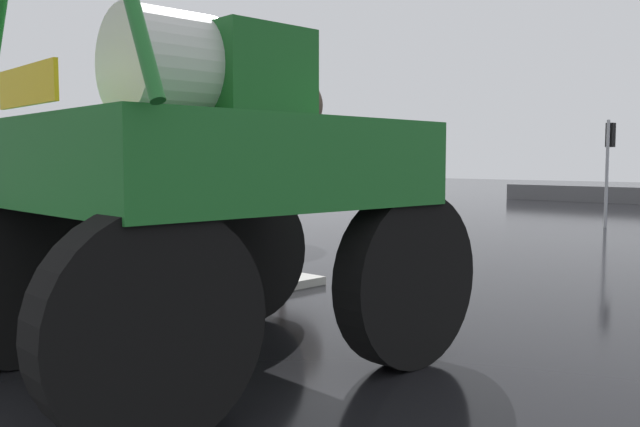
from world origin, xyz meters
TOP-DOWN VIEW (x-y plane):
  - median_island at (-3.91, 6.16)m, footprint 1.33×7.15m
  - oversize_sprayer at (-0.70, 5.20)m, footprint 4.05×5.32m
  - traffic_signal_near_left at (-5.00, 8.86)m, footprint 0.24×0.54m
  - traffic_signal_far_left at (-3.77, 24.61)m, footprint 0.24×0.55m
  - bare_tree_left at (-11.27, 15.94)m, footprint 2.80×2.80m

SIDE VIEW (x-z plane):
  - median_island at x=-3.91m, z-range 0.00..0.15m
  - oversize_sprayer at x=-0.70m, z-range -0.07..4.18m
  - traffic_signal_near_left at x=-5.00m, z-range 0.85..4.54m
  - traffic_signal_far_left at x=-3.77m, z-range 0.86..4.62m
  - bare_tree_left at x=-11.27m, z-range 1.47..6.83m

